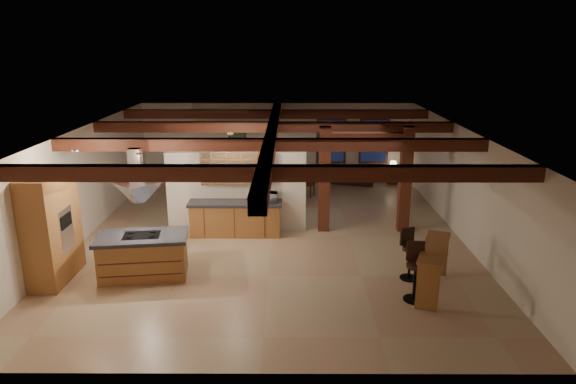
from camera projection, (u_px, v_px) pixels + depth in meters
name	position (u px, v px, depth m)	size (l,w,h in m)	color
ground	(273.00, 236.00, 13.85)	(12.00, 12.00, 0.00)	tan
room_walls	(272.00, 172.00, 13.35)	(12.00, 12.00, 12.00)	silver
ceiling_beams	(272.00, 135.00, 13.08)	(10.00, 12.00, 0.28)	#411C10
timber_posts	(365.00, 168.00, 13.82)	(2.50, 0.30, 2.90)	#411C10
partition_wall	(236.00, 192.00, 14.02)	(3.80, 0.18, 2.20)	silver
pantry_cabinet	(52.00, 227.00, 11.03)	(0.67, 1.60, 2.40)	brown
back_counter	(236.00, 218.00, 13.82)	(2.50, 0.66, 0.94)	brown
upper_display_cabinet	(235.00, 167.00, 13.63)	(1.80, 0.36, 0.95)	brown
range_hood	(138.00, 200.00, 10.99)	(1.10, 1.10, 1.40)	silver
back_windows	(353.00, 141.00, 19.11)	(2.70, 0.07, 1.70)	#411C10
framed_art	(237.00, 136.00, 19.08)	(0.65, 0.05, 0.85)	#411C10
recessed_cans	(153.00, 145.00, 11.20)	(3.16, 2.46, 0.03)	silver
kitchen_island	(143.00, 255.00, 11.35)	(2.09, 1.29, 0.98)	brown
dining_table	(281.00, 191.00, 17.01)	(1.64, 0.92, 0.58)	#411D10
sofa	(348.00, 176.00, 19.04)	(1.87, 0.73, 0.55)	black
microwave	(269.00, 197.00, 13.65)	(0.46, 0.31, 0.25)	silver
bar_counter	(434.00, 261.00, 10.61)	(1.15, 1.95, 1.00)	brown
side_table	(392.00, 177.00, 19.02)	(0.41, 0.41, 0.51)	#411C10
table_lamp	(393.00, 164.00, 18.88)	(0.28, 0.28, 0.34)	black
bar_stool_a	(415.00, 271.00, 10.27)	(0.42, 0.43, 1.21)	black
bar_stool_b	(409.00, 254.00, 11.23)	(0.42, 0.43, 1.13)	black
dining_chairs	(281.00, 182.00, 16.93)	(2.33, 2.33, 1.17)	#411C10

